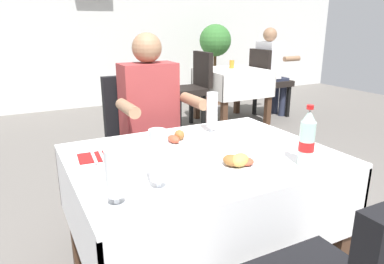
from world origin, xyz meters
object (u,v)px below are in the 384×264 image
Objects in this scene: background_chair_right at (268,79)px; background_table_tumbler at (232,64)px; chair_far_diner_seat at (142,138)px; plate_far_diner at (173,141)px; beer_glass_right at (115,177)px; cola_bottle_primary at (307,139)px; beer_glass_left at (158,160)px; beer_glass_middle at (212,112)px; napkin_cutlery_set at (98,156)px; background_patron at (271,67)px; plate_near_camera at (235,163)px; background_dining_table at (232,83)px; background_chair_left at (192,85)px; seated_diner_far at (153,119)px; main_dining_table at (202,185)px; potted_plant_corner at (215,52)px.

background_chair_right is 0.62m from background_table_tumbler.
plate_far_diner is at bearing -95.23° from chair_far_diner_seat.
cola_bottle_primary is (0.82, -0.03, 0.01)m from beer_glass_right.
beer_glass_left is 1.01× the size of beer_glass_middle.
background_patron reaches higher than napkin_cutlery_set.
background_table_tumbler is (2.03, 2.52, 0.04)m from plate_far_diner.
beer_glass_middle is 0.61m from cola_bottle_primary.
plate_near_camera is at bearing -123.37° from background_table_tumbler.
beer_glass_middle is at bearing -125.95° from background_dining_table.
plate_far_diner is 1.01× the size of beer_glass_middle.
background_chair_left is 1.23m from background_chair_right.
seated_diner_far is at bearing -68.96° from chair_far_diner_seat.
cola_bottle_primary reaches higher than napkin_cutlery_set.
cola_bottle_primary is 1.37× the size of napkin_cutlery_set.
background_chair_right is at bearing 45.24° from beer_glass_left.
main_dining_table is 0.49m from beer_glass_left.
beer_glass_middle is (0.22, 0.28, 0.28)m from main_dining_table.
plate_far_diner is at bearing 2.79° from napkin_cutlery_set.
main_dining_table is at bearing 135.45° from cola_bottle_primary.
background_chair_left is at bearing 71.57° from cola_bottle_primary.
chair_far_diner_seat is at bearing -144.86° from background_chair_right.
potted_plant_corner is (0.37, 1.05, 0.08)m from background_table_tumbler.
background_chair_right is 0.77× the size of background_patron.
background_chair_left reaches higher than background_dining_table.
chair_far_diner_seat is 0.68m from beer_glass_middle.
background_chair_right is 1.19m from potted_plant_corner.
beer_glass_right reaches higher than background_table_tumbler.
chair_far_diner_seat is 0.68m from plate_far_diner.
potted_plant_corner is (2.34, 3.77, 0.29)m from main_dining_table.
beer_glass_middle is at bearing -69.33° from seated_diner_far.
background_table_tumbler is at bearing 54.30° from beer_glass_middle.
chair_far_diner_seat and background_chair_right have the same top height.
plate_far_diner is at bearing -119.41° from background_chair_left.
napkin_cutlery_set is (-0.49, -0.56, 0.02)m from seated_diner_far.
main_dining_table is 0.95× the size of seated_diner_far.
background_chair_right reaches higher than background_table_tumbler.
background_patron is at bearing -77.21° from potted_plant_corner.
plate_far_diner is (-0.06, 0.20, 0.18)m from main_dining_table.
potted_plant_corner is at bearing 100.40° from background_chair_right.
plate_near_camera is 2.20× the size of background_table_tumbler.
beer_glass_left is 4.82m from potted_plant_corner.
seated_diner_far is 6.37× the size of beer_glass_right.
main_dining_table is 4.44m from potted_plant_corner.
background_patron is at bearing 43.59° from beer_glass_right.
background_dining_table is at bearing 56.48° from plate_near_camera.
chair_far_diner_seat is 3.16m from background_patron.
beer_glass_left reaches higher than plate_far_diner.
seated_diner_far is 0.75m from napkin_cutlery_set.
napkin_cutlery_set is at bearing -130.96° from seated_diner_far.
potted_plant_corner reaches higher than background_patron.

